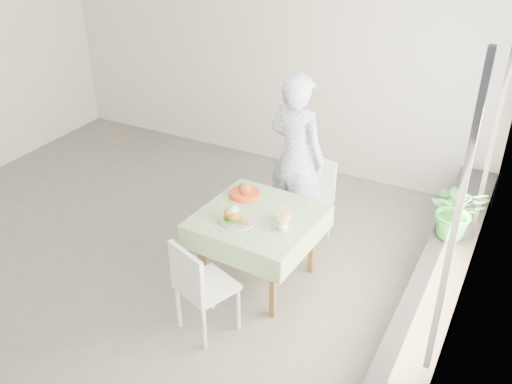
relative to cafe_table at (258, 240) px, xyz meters
The scene contains 14 objects.
floor 1.27m from the cafe_table, behind, with size 6.00×6.00×0.00m, color #595755.
wall_back 2.90m from the cafe_table, 115.50° to the left, with size 6.00×0.02×2.80m, color silver.
wall_right 2.05m from the cafe_table, ahead, with size 0.02×5.00×2.80m, color silver.
window_pane 2.15m from the cafe_table, ahead, with size 0.01×4.80×2.18m, color #D1E0F9.
window_ledge 1.63m from the cafe_table, ahead, with size 0.40×4.80×0.50m, color black.
cafe_table is the anchor object (origin of this frame).
chair_far 0.89m from the cafe_table, 81.31° to the left, with size 0.48×0.48×0.91m.
chair_near 0.83m from the cafe_table, 95.66° to the right, with size 0.55×0.55×0.90m.
diner 1.04m from the cafe_table, 92.73° to the left, with size 0.66×0.43×1.82m, color #8BA3DF.
main_dish 0.41m from the cafe_table, 122.15° to the right, with size 0.32×0.32×0.16m.
juice_cup_orange 0.44m from the cafe_table, ahead, with size 0.10×0.10×0.27m.
juice_cup_lemonade 0.48m from the cafe_table, 22.30° to the right, with size 0.10×0.10×0.28m.
second_dish 0.49m from the cafe_table, 138.32° to the left, with size 0.29×0.29×0.14m.
potted_plant 1.84m from the cafe_table, 28.43° to the left, with size 0.50×0.44×0.56m, color #256F31.
Camera 1 is at (3.21, -3.90, 3.50)m, focal length 40.00 mm.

